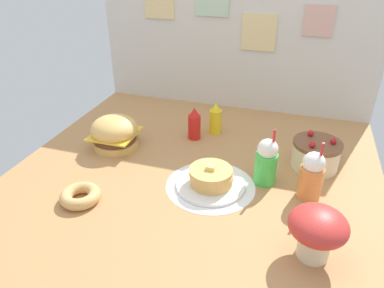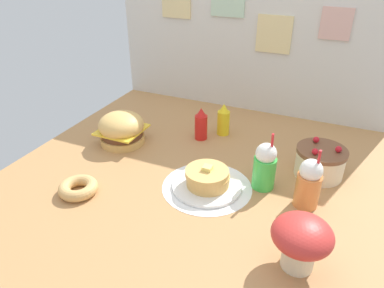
{
  "view_description": "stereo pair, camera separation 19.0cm",
  "coord_description": "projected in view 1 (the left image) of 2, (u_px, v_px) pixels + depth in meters",
  "views": [
    {
      "loc": [
        0.47,
        -1.49,
        1.1
      ],
      "look_at": [
        -0.02,
        0.09,
        0.16
      ],
      "focal_mm": 33.67,
      "sensor_mm": 36.0,
      "label": 1
    },
    {
      "loc": [
        0.65,
        -1.43,
        1.1
      ],
      "look_at": [
        -0.02,
        0.09,
        0.16
      ],
      "focal_mm": 33.67,
      "sensor_mm": 36.0,
      "label": 2
    }
  ],
  "objects": [
    {
      "name": "mustard_bottle",
      "position": [
        215.0,
        119.0,
        2.32
      ],
      "size": [
        0.08,
        0.08,
        0.21
      ],
      "color": "yellow",
      "rests_on": "ground_plane"
    },
    {
      "name": "ketchup_bottle",
      "position": [
        194.0,
        124.0,
        2.25
      ],
      "size": [
        0.08,
        0.08,
        0.21
      ],
      "color": "red",
      "rests_on": "ground_plane"
    },
    {
      "name": "donut_pink_glaze",
      "position": [
        80.0,
        196.0,
        1.73
      ],
      "size": [
        0.19,
        0.19,
        0.06
      ],
      "color": "tan",
      "rests_on": "ground_plane"
    },
    {
      "name": "layer_cake",
      "position": [
        316.0,
        154.0,
        1.97
      ],
      "size": [
        0.26,
        0.26,
        0.19
      ],
      "color": "beige",
      "rests_on": "ground_plane"
    },
    {
      "name": "orange_float_cup",
      "position": [
        311.0,
        176.0,
        1.71
      ],
      "size": [
        0.12,
        0.12,
        0.31
      ],
      "color": "orange",
      "rests_on": "ground_plane"
    },
    {
      "name": "mushroom_stool",
      "position": [
        317.0,
        229.0,
        1.38
      ],
      "size": [
        0.23,
        0.23,
        0.22
      ],
      "color": "beige",
      "rests_on": "ground_plane"
    },
    {
      "name": "burger",
      "position": [
        115.0,
        133.0,
        2.16
      ],
      "size": [
        0.28,
        0.28,
        0.2
      ],
      "color": "#DBA859",
      "rests_on": "ground_plane"
    },
    {
      "name": "doily_mat",
      "position": [
        210.0,
        186.0,
        1.85
      ],
      "size": [
        0.46,
        0.46,
        0.0
      ],
      "primitive_type": "cylinder",
      "color": "white",
      "rests_on": "ground_plane"
    },
    {
      "name": "back_wall",
      "position": [
        235.0,
        36.0,
        2.49
      ],
      "size": [
        1.96,
        0.04,
        1.04
      ],
      "color": "beige",
      "rests_on": "ground_plane"
    },
    {
      "name": "cream_soda_cup",
      "position": [
        266.0,
        162.0,
        1.82
      ],
      "size": [
        0.12,
        0.12,
        0.31
      ],
      "color": "green",
      "rests_on": "ground_plane"
    },
    {
      "name": "ground_plane",
      "position": [
        191.0,
        180.0,
        1.91
      ],
      "size": [
        1.96,
        2.04,
        0.02
      ],
      "primitive_type": "cube",
      "color": "#B27F4C"
    },
    {
      "name": "pancake_stack",
      "position": [
        211.0,
        179.0,
        1.82
      ],
      "size": [
        0.36,
        0.36,
        0.12
      ],
      "color": "white",
      "rests_on": "doily_mat"
    }
  ]
}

